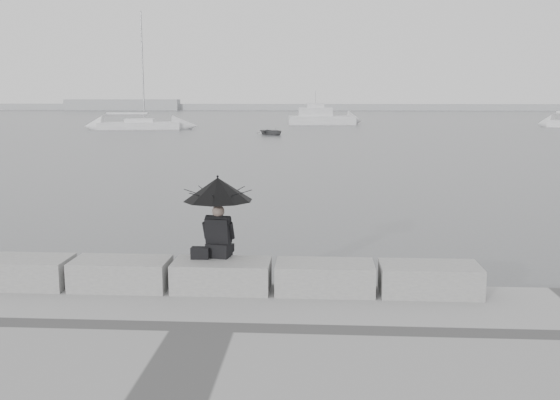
# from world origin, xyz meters

# --- Properties ---
(ground) EXTENTS (360.00, 360.00, 0.00)m
(ground) POSITION_xyz_m (0.00, 0.00, 0.00)
(ground) COLOR #4C4F52
(ground) RESTS_ON ground
(stone_block_far_left) EXTENTS (1.60, 0.80, 0.50)m
(stone_block_far_left) POSITION_xyz_m (-3.40, -0.45, 0.75)
(stone_block_far_left) COLOR gray
(stone_block_far_left) RESTS_ON promenade
(stone_block_left) EXTENTS (1.60, 0.80, 0.50)m
(stone_block_left) POSITION_xyz_m (-1.70, -0.45, 0.75)
(stone_block_left) COLOR gray
(stone_block_left) RESTS_ON promenade
(stone_block_centre) EXTENTS (1.60, 0.80, 0.50)m
(stone_block_centre) POSITION_xyz_m (0.00, -0.45, 0.75)
(stone_block_centre) COLOR gray
(stone_block_centre) RESTS_ON promenade
(stone_block_right) EXTENTS (1.60, 0.80, 0.50)m
(stone_block_right) POSITION_xyz_m (1.70, -0.45, 0.75)
(stone_block_right) COLOR gray
(stone_block_right) RESTS_ON promenade
(stone_block_far_right) EXTENTS (1.60, 0.80, 0.50)m
(stone_block_far_right) POSITION_xyz_m (3.40, -0.45, 0.75)
(stone_block_far_right) COLOR gray
(stone_block_far_right) RESTS_ON promenade
(seated_person) EXTENTS (1.17, 1.17, 1.39)m
(seated_person) POSITION_xyz_m (-0.09, -0.15, 2.00)
(seated_person) COLOR black
(seated_person) RESTS_ON stone_block_centre
(bag) EXTENTS (0.30, 0.17, 0.19)m
(bag) POSITION_xyz_m (-0.38, -0.31, 1.10)
(bag) COLOR black
(bag) RESTS_ON stone_block_centre
(distant_landmass) EXTENTS (180.00, 8.00, 2.80)m
(distant_landmass) POSITION_xyz_m (-8.14, 154.51, 0.90)
(distant_landmass) COLOR #9DA0A2
(distant_landmass) RESTS_ON ground
(sailboat_left) EXTENTS (9.23, 3.70, 12.90)m
(sailboat_left) POSITION_xyz_m (-18.44, 58.61, 0.51)
(sailboat_left) COLOR white
(sailboat_left) RESTS_ON ground
(motor_cruiser) EXTENTS (8.82, 3.48, 4.50)m
(motor_cruiser) POSITION_xyz_m (1.96, 71.66, 0.89)
(motor_cruiser) COLOR white
(motor_cruiser) RESTS_ON ground
(dinghy) EXTENTS (3.62, 3.15, 0.58)m
(dinghy) POSITION_xyz_m (-2.90, 49.60, 0.29)
(dinghy) COLOR slate
(dinghy) RESTS_ON ground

